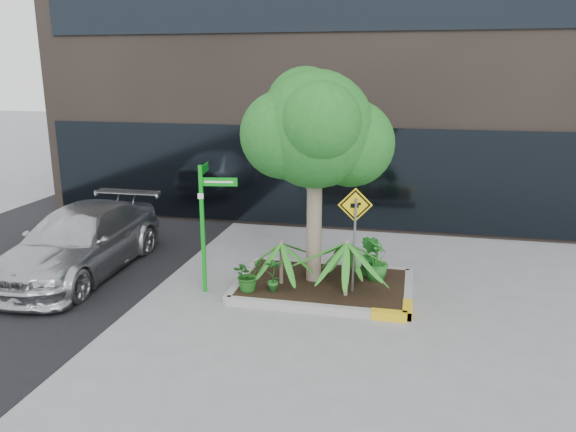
% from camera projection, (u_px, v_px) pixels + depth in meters
% --- Properties ---
extents(ground, '(80.00, 80.00, 0.00)m').
position_uv_depth(ground, '(311.00, 294.00, 10.60)').
color(ground, gray).
rests_on(ground, ground).
extents(asphalt_road, '(7.00, 80.00, 0.01)m').
position_uv_depth(asphalt_road, '(12.00, 268.00, 11.98)').
color(asphalt_road, black).
rests_on(asphalt_road, ground).
extents(planter, '(3.35, 2.36, 0.15)m').
position_uv_depth(planter, '(325.00, 285.00, 10.78)').
color(planter, '#9E9E99').
rests_on(planter, ground).
extents(tree, '(2.79, 2.47, 4.18)m').
position_uv_depth(tree, '(315.00, 130.00, 10.23)').
color(tree, gray).
rests_on(tree, ground).
extents(palm_front, '(1.20, 1.20, 1.33)m').
position_uv_depth(palm_front, '(347.00, 243.00, 9.93)').
color(palm_front, gray).
rests_on(palm_front, ground).
extents(palm_left, '(0.97, 0.97, 1.07)m').
position_uv_depth(palm_left, '(281.00, 243.00, 10.54)').
color(palm_left, gray).
rests_on(palm_left, ground).
extents(palm_back, '(0.81, 0.81, 0.90)m').
position_uv_depth(palm_back, '(347.00, 243.00, 10.99)').
color(palm_back, gray).
rests_on(palm_back, ground).
extents(parked_car, '(1.98, 4.69, 1.35)m').
position_uv_depth(parked_car, '(80.00, 242.00, 11.57)').
color(parked_car, '#B5B5BA').
rests_on(parked_car, ground).
extents(shrub_a, '(0.76, 0.76, 0.63)m').
position_uv_depth(shrub_a, '(248.00, 274.00, 10.32)').
color(shrub_a, '#1C5718').
rests_on(shrub_a, planter).
extents(shrub_b, '(0.50, 0.50, 0.81)m').
position_uv_depth(shrub_b, '(377.00, 260.00, 10.83)').
color(shrub_b, '#227121').
rests_on(shrub_b, planter).
extents(shrub_c, '(0.38, 0.38, 0.66)m').
position_uv_depth(shrub_c, '(274.00, 274.00, 10.28)').
color(shrub_c, '#206821').
rests_on(shrub_c, planter).
extents(shrub_d, '(0.67, 0.67, 0.86)m').
position_uv_depth(shrub_d, '(371.00, 255.00, 11.03)').
color(shrub_d, '#1D6622').
rests_on(shrub_d, planter).
extents(street_sign_post, '(0.78, 0.72, 2.45)m').
position_uv_depth(street_sign_post, '(205.00, 214.00, 10.40)').
color(street_sign_post, '#0D9919').
rests_on(street_sign_post, ground).
extents(cattle_sign, '(0.60, 0.26, 1.98)m').
position_uv_depth(cattle_sign, '(355.00, 224.00, 9.86)').
color(cattle_sign, slate).
rests_on(cattle_sign, ground).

